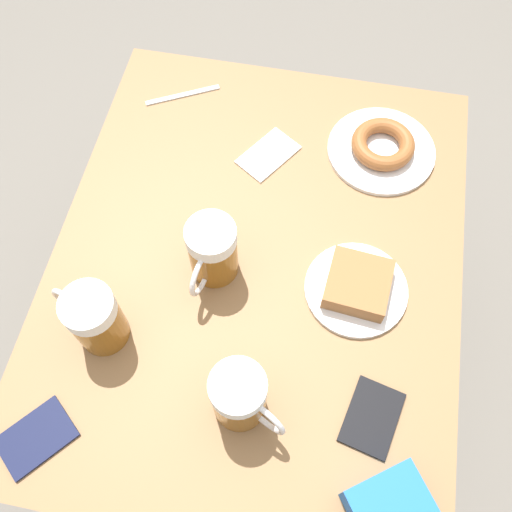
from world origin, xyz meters
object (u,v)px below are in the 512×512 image
Objects in this scene: napkin_folded at (268,155)px; passport_far_edge at (372,417)px; plate_with_cake at (357,286)px; beer_mug_left at (94,318)px; blue_pouch at (391,509)px; beer_mug_center at (212,252)px; passport_near_edge at (36,438)px; plate_with_donut at (382,147)px; fork at (183,95)px; beer_mug_right at (240,397)px.

passport_far_edge reaches higher than napkin_folded.
beer_mug_left is (0.46, 0.18, 0.05)m from plate_with_cake.
blue_pouch is (-0.56, 0.21, -0.04)m from beer_mug_left.
beer_mug_center is at bearing -135.98° from beer_mug_left.
passport_near_edge is at bearing 58.58° from beer_mug_center.
napkin_folded is at bearing -112.98° from passport_near_edge.
beer_mug_center is 0.54m from blue_pouch.
plate_with_donut is at bearing -130.33° from beer_mug_center.
beer_mug_center reaches higher than plate_with_cake.
plate_with_donut reaches higher than fork.
passport_near_edge is (0.06, 0.21, -0.07)m from beer_mug_left.
blue_pouch is at bearing 96.06° from plate_with_donut.
beer_mug_center is 0.90× the size of fork.
napkin_folded is (0.05, -0.56, -0.07)m from beer_mug_right.
beer_mug_center is (0.30, 0.36, 0.06)m from plate_with_donut.
plate_with_donut is 0.74m from blue_pouch.
beer_mug_center is 0.94× the size of napkin_folded.
plate_with_donut is at bearing -125.97° from passport_near_edge.
napkin_folded is at bearing -61.81° from passport_far_edge.
plate_with_cake reaches higher than passport_near_edge.
plate_with_cake is 1.24× the size of blue_pouch.
plate_with_cake is 1.33× the size of passport_near_edge.
beer_mug_right is at bearing 56.45° from plate_with_cake.
passport_far_edge is (-0.52, 0.06, -0.07)m from beer_mug_left.
beer_mug_center reaches higher than fork.
passport_far_edge is (-0.06, 0.24, -0.02)m from plate_with_cake.
passport_near_edge is at bearing 86.01° from fork.
plate_with_cake is 0.40m from blue_pouch.
napkin_folded is 1.10× the size of passport_far_edge.
beer_mug_left is at bearing -6.96° from passport_far_edge.
napkin_folded and fork have the same top height.
beer_mug_right is (-0.29, 0.09, 0.00)m from beer_mug_left.
passport_far_edge is (-0.34, 0.24, -0.07)m from beer_mug_center.
passport_far_edge is 0.86× the size of blue_pouch.
blue_pouch is at bearing 156.07° from beer_mug_right.
beer_mug_right reaches higher than fork.
plate_with_cake is 0.85× the size of plate_with_donut.
beer_mug_center is 0.28m from beer_mug_right.
beer_mug_left reaches higher than plate_with_cake.
napkin_folded is at bearing -64.40° from blue_pouch.
passport_near_edge reaches higher than napkin_folded.
beer_mug_center is 0.31m from napkin_folded.
passport_far_edge is at bearing 93.74° from plate_with_donut.
plate_with_donut is at bearing -92.85° from plate_with_cake.
beer_mug_right is at bearing -160.36° from passport_near_edge.
plate_with_cake is at bearing -76.93° from passport_far_edge.
plate_with_cake is at bearing -143.16° from passport_near_edge.
beer_mug_left is 0.90× the size of fork.
plate_with_cake is 1.43× the size of passport_far_edge.
passport_near_edge is (0.23, 0.38, -0.07)m from beer_mug_center.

